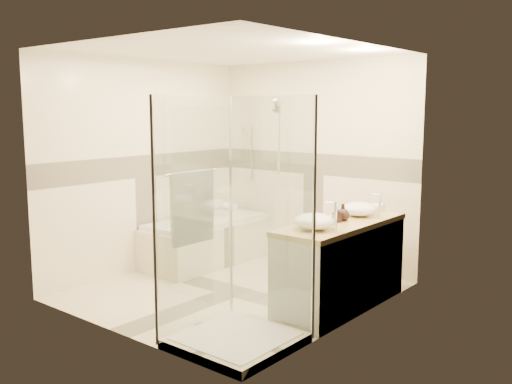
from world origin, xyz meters
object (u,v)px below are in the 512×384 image
Objects in this scene: vessel_sink_far at (314,221)px; shower_enclosure at (231,281)px; amenity_bottle_a at (337,215)px; amenity_bottle_b at (343,212)px; bathtub at (207,238)px; vessel_sink_near at (360,209)px; vanity at (341,264)px.

shower_enclosure is at bearing -108.47° from vessel_sink_far.
amenity_bottle_b is (0.00, 0.11, 0.01)m from amenity_bottle_a.
vessel_sink_near is at bearing 0.88° from bathtub.
vessel_sink_far is at bearing 71.53° from shower_enclosure.
vessel_sink_near is 2.17× the size of amenity_bottle_b.
amenity_bottle_b is (0.27, 1.32, 0.43)m from shower_enclosure.
shower_enclosure is (-0.29, -1.27, 0.08)m from vanity.
bathtub is 2.24m from amenity_bottle_b.
vessel_sink_far is at bearing -92.52° from vanity.
amenity_bottle_b is (0.00, -0.33, 0.01)m from vessel_sink_near.
amenity_bottle_a is (0.27, 1.22, 0.42)m from shower_enclosure.
amenity_bottle_a is at bearing -10.68° from bathtub.
vanity reaches higher than bathtub.
amenity_bottle_b is at bearing 90.00° from amenity_bottle_a.
vanity is at bearing -9.25° from bathtub.
vessel_sink_near is at bearing 92.99° from vanity.
amenity_bottle_b reaches higher than vessel_sink_far.
amenity_bottle_a is at bearing -90.00° from vessel_sink_near.
shower_enclosure reaches higher than bathtub.
vessel_sink_near and amenity_bottle_a have the same top height.
amenity_bottle_b is at bearing 90.00° from vessel_sink_far.
amenity_bottle_a is at bearing -111.17° from vanity.
vessel_sink_far is at bearing -90.00° from amenity_bottle_b.
bathtub is 2.47m from shower_enclosure.
bathtub is 2.36m from vessel_sink_far.
bathtub is 4.73× the size of vessel_sink_near.
shower_enclosure reaches higher than vessel_sink_near.
bathtub is 4.59× the size of vessel_sink_far.
bathtub is 10.26× the size of amenity_bottle_b.
amenity_bottle_a is at bearing 90.00° from vessel_sink_far.
bathtub is 2.18m from vanity.
vanity is 0.79× the size of shower_enclosure.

